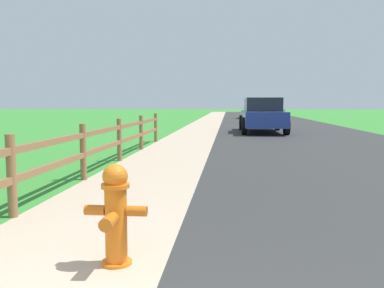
% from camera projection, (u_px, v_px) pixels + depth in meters
% --- Properties ---
extents(ground_plane, '(120.00, 120.00, 0.00)m').
position_uv_depth(ground_plane, '(221.00, 124.00, 26.21)').
color(ground_plane, '#378732').
extents(road_asphalt, '(7.00, 66.00, 0.01)m').
position_uv_depth(road_asphalt, '(272.00, 122.00, 27.87)').
color(road_asphalt, '#303030').
rests_on(road_asphalt, ground).
extents(curb_concrete, '(6.00, 66.00, 0.01)m').
position_uv_depth(curb_concrete, '(179.00, 122.00, 28.47)').
color(curb_concrete, '#BFA88E').
rests_on(curb_concrete, ground).
extents(grass_verge, '(5.00, 66.00, 0.00)m').
position_uv_depth(grass_verge, '(158.00, 122.00, 28.60)').
color(grass_verge, '#378732').
rests_on(grass_verge, ground).
extents(fire_hydrant, '(0.52, 0.42, 0.85)m').
position_uv_depth(fire_hydrant, '(115.00, 213.00, 3.32)').
color(fire_hydrant, orange).
rests_on(fire_hydrant, ground).
extents(rail_fence, '(0.11, 11.78, 0.99)m').
position_uv_depth(rail_fence, '(104.00, 141.00, 8.17)').
color(rail_fence, olive).
rests_on(rail_fence, ground).
extents(parked_suv_blue, '(2.03, 4.87, 1.58)m').
position_uv_depth(parked_suv_blue, '(262.00, 115.00, 18.48)').
color(parked_suv_blue, navy).
rests_on(parked_suv_blue, ground).
extents(parked_car_silver, '(2.24, 4.95, 1.44)m').
position_uv_depth(parked_car_silver, '(264.00, 112.00, 26.56)').
color(parked_car_silver, '#B7BABF').
rests_on(parked_car_silver, ground).
extents(parked_car_red, '(2.17, 4.91, 1.63)m').
position_uv_depth(parked_car_red, '(255.00, 109.00, 35.15)').
color(parked_car_red, maroon).
rests_on(parked_car_red, ground).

